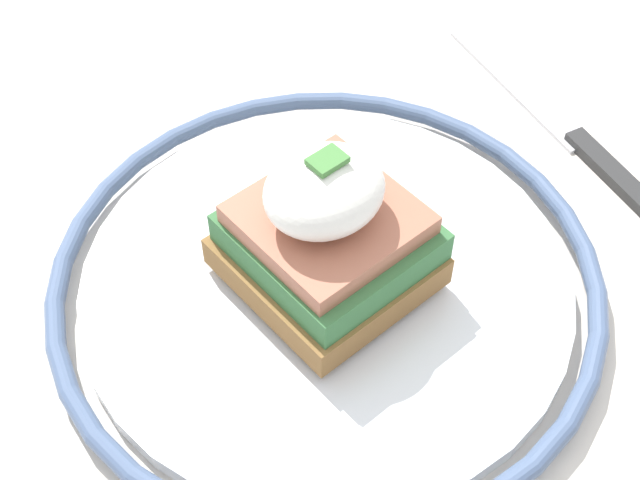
{
  "coord_description": "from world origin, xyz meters",
  "views": [
    {
      "loc": [
        -0.15,
        -0.2,
        1.11
      ],
      "look_at": [
        0.03,
        0.0,
        0.78
      ],
      "focal_mm": 50.0,
      "sensor_mm": 36.0,
      "label": 1
    }
  ],
  "objects": [
    {
      "name": "fork",
      "position": [
        -0.14,
        0.01,
        0.75
      ],
      "size": [
        0.02,
        0.14,
        0.0
      ],
      "color": "silver",
      "rests_on": "dining_table"
    },
    {
      "name": "sandwich",
      "position": [
        0.03,
        0.0,
        0.79
      ],
      "size": [
        0.08,
        0.09,
        0.08
      ],
      "color": "olive",
      "rests_on": "plate"
    },
    {
      "name": "plate",
      "position": [
        0.03,
        0.0,
        0.76
      ],
      "size": [
        0.28,
        0.28,
        0.02
      ],
      "color": "silver",
      "rests_on": "dining_table"
    },
    {
      "name": "knife",
      "position": [
        0.21,
        -0.01,
        0.75
      ],
      "size": [
        0.06,
        0.2,
        0.01
      ],
      "color": "#2D2D2D",
      "rests_on": "dining_table"
    },
    {
      "name": "dining_table",
      "position": [
        0.0,
        0.0,
        0.62
      ],
      "size": [
        0.81,
        0.88,
        0.75
      ],
      "color": "beige",
      "rests_on": "ground_plane"
    }
  ]
}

